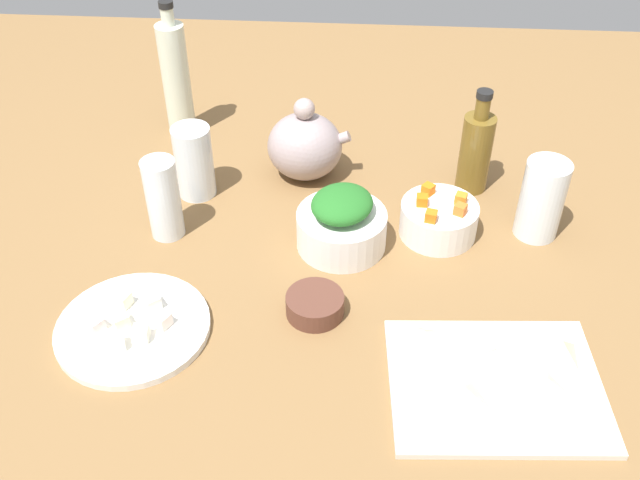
% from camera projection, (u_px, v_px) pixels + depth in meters
% --- Properties ---
extents(tabletop, '(1.90, 1.90, 0.03)m').
position_uv_depth(tabletop, '(320.00, 270.00, 1.20)').
color(tabletop, brown).
rests_on(tabletop, ground).
extents(cutting_board, '(0.30, 0.25, 0.01)m').
position_uv_depth(cutting_board, '(495.00, 385.00, 1.00)').
color(cutting_board, silver).
rests_on(cutting_board, tabletop).
extents(plate_tofu, '(0.23, 0.23, 0.01)m').
position_uv_depth(plate_tofu, '(133.00, 328.00, 1.07)').
color(plate_tofu, white).
rests_on(plate_tofu, tabletop).
extents(bowl_greens, '(0.15, 0.15, 0.06)m').
position_uv_depth(bowl_greens, '(341.00, 230.00, 1.21)').
color(bowl_greens, white).
rests_on(bowl_greens, tabletop).
extents(bowl_carrots, '(0.13, 0.13, 0.06)m').
position_uv_depth(bowl_carrots, '(439.00, 220.00, 1.23)').
color(bowl_carrots, white).
rests_on(bowl_carrots, tabletop).
extents(bowl_small_side, '(0.09, 0.09, 0.03)m').
position_uv_depth(bowl_small_side, '(318.00, 305.00, 1.10)').
color(bowl_small_side, brown).
rests_on(bowl_small_side, tabletop).
extents(teapot, '(0.15, 0.13, 0.16)m').
position_uv_depth(teapot, '(305.00, 145.00, 1.35)').
color(teapot, '#9F8D8E').
rests_on(teapot, tabletop).
extents(bottle_0, '(0.06, 0.06, 0.20)m').
position_uv_depth(bottle_0, '(476.00, 150.00, 1.31)').
color(bottle_0, brown).
rests_on(bottle_0, tabletop).
extents(bottle_1, '(0.05, 0.05, 0.28)m').
position_uv_depth(bottle_1, '(176.00, 79.00, 1.43)').
color(bottle_1, silver).
rests_on(bottle_1, tabletop).
extents(drinking_glass_0, '(0.07, 0.07, 0.14)m').
position_uv_depth(drinking_glass_0, '(542.00, 199.00, 1.21)').
color(drinking_glass_0, white).
rests_on(drinking_glass_0, tabletop).
extents(drinking_glass_1, '(0.07, 0.07, 0.14)m').
position_uv_depth(drinking_glass_1, '(194.00, 162.00, 1.30)').
color(drinking_glass_1, white).
rests_on(drinking_glass_1, tabletop).
extents(drinking_glass_2, '(0.06, 0.06, 0.15)m').
position_uv_depth(drinking_glass_2, '(163.00, 199.00, 1.21)').
color(drinking_glass_2, white).
rests_on(drinking_glass_2, tabletop).
extents(carrot_cube_0, '(0.03, 0.03, 0.02)m').
position_uv_depth(carrot_cube_0, '(428.00, 189.00, 1.24)').
color(carrot_cube_0, orange).
rests_on(carrot_cube_0, bowl_carrots).
extents(carrot_cube_1, '(0.02, 0.02, 0.02)m').
position_uv_depth(carrot_cube_1, '(461.00, 199.00, 1.22)').
color(carrot_cube_1, orange).
rests_on(carrot_cube_1, bowl_carrots).
extents(carrot_cube_2, '(0.02, 0.02, 0.02)m').
position_uv_depth(carrot_cube_2, '(422.00, 200.00, 1.21)').
color(carrot_cube_2, orange).
rests_on(carrot_cube_2, bowl_carrots).
extents(carrot_cube_3, '(0.02, 0.02, 0.02)m').
position_uv_depth(carrot_cube_3, '(460.00, 209.00, 1.19)').
color(carrot_cube_3, orange).
rests_on(carrot_cube_3, bowl_carrots).
extents(carrot_cube_4, '(0.02, 0.02, 0.02)m').
position_uv_depth(carrot_cube_4, '(431.00, 216.00, 1.18)').
color(carrot_cube_4, orange).
rests_on(carrot_cube_4, bowl_carrots).
extents(chopped_greens_mound, '(0.14, 0.14, 0.04)m').
position_uv_depth(chopped_greens_mound, '(342.00, 204.00, 1.17)').
color(chopped_greens_mound, '#246A24').
rests_on(chopped_greens_mound, bowl_greens).
extents(tofu_cube_0, '(0.03, 0.03, 0.02)m').
position_uv_depth(tofu_cube_0, '(121.00, 321.00, 1.06)').
color(tofu_cube_0, '#FAF5CC').
rests_on(tofu_cube_0, plate_tofu).
extents(tofu_cube_1, '(0.03, 0.03, 0.02)m').
position_uv_depth(tofu_cube_1, '(152.00, 302.00, 1.09)').
color(tofu_cube_1, white).
rests_on(tofu_cube_1, plate_tofu).
extents(tofu_cube_2, '(0.03, 0.03, 0.02)m').
position_uv_depth(tofu_cube_2, '(123.00, 300.00, 1.10)').
color(tofu_cube_2, '#FAF2CB').
rests_on(tofu_cube_2, plate_tofu).
extents(tofu_cube_3, '(0.03, 0.03, 0.02)m').
position_uv_depth(tofu_cube_3, '(162.00, 320.00, 1.06)').
color(tofu_cube_3, '#F8E3D0').
rests_on(tofu_cube_3, plate_tofu).
extents(tofu_cube_4, '(0.03, 0.03, 0.02)m').
position_uv_depth(tofu_cube_4, '(117.00, 343.00, 1.03)').
color(tofu_cube_4, white).
rests_on(tofu_cube_4, plate_tofu).
extents(tofu_cube_5, '(0.02, 0.02, 0.02)m').
position_uv_depth(tofu_cube_5, '(141.00, 334.00, 1.04)').
color(tofu_cube_5, white).
rests_on(tofu_cube_5, plate_tofu).
extents(tofu_cube_6, '(0.03, 0.03, 0.02)m').
position_uv_depth(tofu_cube_6, '(95.00, 325.00, 1.06)').
color(tofu_cube_6, white).
rests_on(tofu_cube_6, plate_tofu).
extents(dumpling_0, '(0.05, 0.06, 0.02)m').
position_uv_depth(dumpling_0, '(547.00, 384.00, 0.98)').
color(dumpling_0, beige).
rests_on(dumpling_0, cutting_board).
extents(dumpling_1, '(0.07, 0.07, 0.02)m').
position_uv_depth(dumpling_1, '(423.00, 336.00, 1.04)').
color(dumpling_1, beige).
rests_on(dumpling_1, cutting_board).
extents(dumpling_2, '(0.06, 0.05, 0.03)m').
position_uv_depth(dumpling_2, '(496.00, 357.00, 1.01)').
color(dumpling_2, beige).
rests_on(dumpling_2, cutting_board).
extents(dumpling_3, '(0.07, 0.07, 0.02)m').
position_uv_depth(dumpling_3, '(464.00, 393.00, 0.96)').
color(dumpling_3, beige).
rests_on(dumpling_3, cutting_board).
extents(dumpling_4, '(0.07, 0.07, 0.03)m').
position_uv_depth(dumpling_4, '(560.00, 348.00, 1.02)').
color(dumpling_4, beige).
rests_on(dumpling_4, cutting_board).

